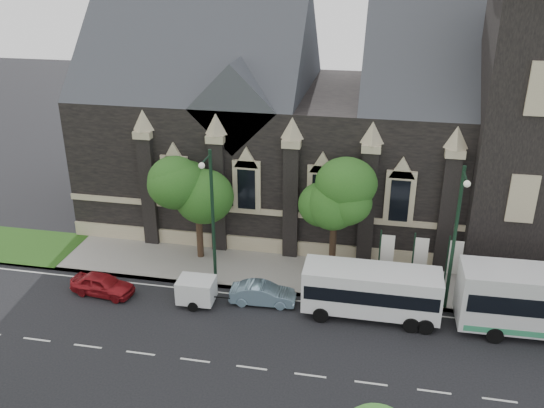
% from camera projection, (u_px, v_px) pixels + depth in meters
% --- Properties ---
extents(ground, '(160.00, 160.00, 0.00)m').
position_uv_depth(ground, '(252.00, 368.00, 29.43)').
color(ground, black).
rests_on(ground, ground).
extents(sidewalk, '(80.00, 5.00, 0.15)m').
position_uv_depth(sidewalk, '(284.00, 273.00, 37.93)').
color(sidewalk, gray).
rests_on(sidewalk, ground).
extents(museum, '(40.00, 17.70, 29.90)m').
position_uv_depth(museum, '(377.00, 119.00, 42.09)').
color(museum, black).
rests_on(museum, ground).
extents(tree_walk_right, '(4.08, 4.08, 7.80)m').
position_uv_depth(tree_walk_right, '(339.00, 188.00, 36.13)').
color(tree_walk_right, black).
rests_on(tree_walk_right, ground).
extents(tree_walk_left, '(3.91, 3.91, 7.64)m').
position_uv_depth(tree_walk_left, '(201.00, 179.00, 37.75)').
color(tree_walk_left, black).
rests_on(tree_walk_left, ground).
extents(street_lamp_near, '(0.36, 1.88, 9.00)m').
position_uv_depth(street_lamp_near, '(456.00, 233.00, 31.97)').
color(street_lamp_near, black).
rests_on(street_lamp_near, ground).
extents(street_lamp_mid, '(0.36, 1.88, 9.00)m').
position_uv_depth(street_lamp_mid, '(212.00, 213.00, 34.44)').
color(street_lamp_mid, black).
rests_on(street_lamp_mid, ground).
extents(banner_flag_left, '(0.90, 0.10, 4.00)m').
position_uv_depth(banner_flag_left, '(384.00, 254.00, 35.44)').
color(banner_flag_left, black).
rests_on(banner_flag_left, ground).
extents(banner_flag_center, '(0.90, 0.10, 4.00)m').
position_uv_depth(banner_flag_center, '(418.00, 257.00, 35.08)').
color(banner_flag_center, black).
rests_on(banner_flag_center, ground).
extents(banner_flag_right, '(0.90, 0.10, 4.00)m').
position_uv_depth(banner_flag_right, '(452.00, 260.00, 34.73)').
color(banner_flag_right, black).
rests_on(banner_flag_right, ground).
extents(shuttle_bus, '(7.73, 2.71, 2.98)m').
position_uv_depth(shuttle_bus, '(371.00, 290.00, 32.99)').
color(shuttle_bus, silver).
rests_on(shuttle_bus, ground).
extents(box_trailer, '(3.13, 1.84, 1.66)m').
position_uv_depth(box_trailer, '(196.00, 290.00, 34.38)').
color(box_trailer, silver).
rests_on(box_trailer, ground).
extents(sedan, '(3.99, 1.59, 1.29)m').
position_uv_depth(sedan, '(263.00, 294.00, 34.56)').
color(sedan, '#7B9CB2').
rests_on(sedan, ground).
extents(car_far_red, '(4.10, 2.03, 1.35)m').
position_uv_depth(car_far_red, '(103.00, 284.00, 35.48)').
color(car_far_red, maroon).
rests_on(car_far_red, ground).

